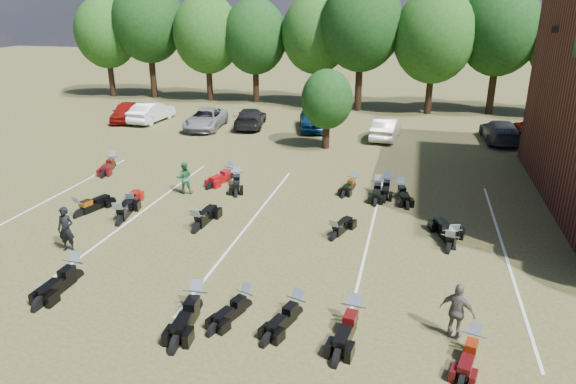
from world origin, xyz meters
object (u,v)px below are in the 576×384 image
(car_0, at_px, (126,112))
(person_black, at_px, (66,229))
(car_4, at_px, (313,119))
(motorcycle_7, at_px, (132,210))
(person_grey, at_px, (457,311))
(person_green, at_px, (184,178))
(motorcycle_3, at_px, (296,316))
(motorcycle_14, at_px, (113,168))

(car_0, height_order, person_black, person_black)
(car_4, relative_size, motorcycle_7, 2.15)
(car_0, xyz_separation_m, person_grey, (23.34, -22.42, 0.10))
(motorcycle_7, bearing_deg, person_grey, 135.75)
(person_green, xyz_separation_m, motorcycle_3, (7.59, -8.77, -0.79))
(person_black, relative_size, motorcycle_14, 0.76)
(car_4, distance_m, person_green, 14.88)
(car_4, height_order, person_black, person_black)
(car_0, xyz_separation_m, person_black, (9.69, -20.44, 0.14))
(car_4, bearing_deg, person_green, -117.36)
(motorcycle_7, xyz_separation_m, motorcycle_14, (-4.28, 5.40, 0.00))
(car_4, distance_m, motorcycle_14, 14.79)
(person_black, height_order, person_green, person_black)
(person_green, xyz_separation_m, motorcycle_7, (-1.39, -2.60, -0.79))
(person_green, distance_m, motorcycle_7, 3.05)
(person_black, bearing_deg, motorcycle_7, 82.32)
(car_0, relative_size, person_black, 2.48)
(car_0, height_order, car_4, car_4)
(car_0, height_order, motorcycle_3, car_0)
(person_green, distance_m, motorcycle_3, 11.63)
(car_0, distance_m, person_black, 22.62)
(car_4, relative_size, motorcycle_14, 2.03)
(car_0, distance_m, person_grey, 32.37)
(person_black, height_order, motorcycle_3, person_black)
(person_grey, distance_m, motorcycle_3, 4.55)
(person_green, xyz_separation_m, person_grey, (12.07, -8.70, 0.04))
(car_4, xyz_separation_m, motorcycle_14, (-9.01, -11.70, -0.79))
(person_black, relative_size, person_green, 1.10)
(person_black, xyz_separation_m, motorcycle_3, (9.18, -2.06, -0.86))
(person_green, relative_size, motorcycle_14, 0.69)
(car_0, xyz_separation_m, motorcycle_14, (5.60, -10.93, -0.73))
(car_4, distance_m, person_grey, 24.79)
(person_black, bearing_deg, car_0, 110.48)
(car_0, bearing_deg, motorcycle_14, -78.59)
(car_4, xyz_separation_m, person_green, (-3.33, -14.50, -0.00))
(motorcycle_3, bearing_deg, motorcycle_7, 163.08)
(car_4, relative_size, person_grey, 2.81)
(motorcycle_14, bearing_deg, motorcycle_3, -55.43)
(person_grey, distance_m, motorcycle_14, 21.16)
(car_0, bearing_deg, person_black, -80.37)
(person_black, distance_m, person_green, 6.90)
(person_black, distance_m, motorcycle_3, 9.45)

